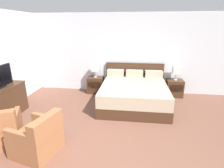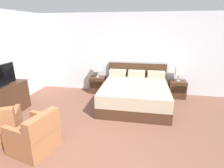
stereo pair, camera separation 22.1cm
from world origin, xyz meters
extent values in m
plane|color=brown|center=(0.00, 0.00, 0.00)|extent=(10.38, 10.38, 0.00)
cube|color=silver|center=(0.00, 3.49, 1.29)|extent=(6.96, 0.06, 2.57)
cube|color=#422819|center=(0.53, 2.37, 0.14)|extent=(1.81, 1.99, 0.28)
cube|color=tan|center=(0.53, 2.37, 0.44)|extent=(1.79, 1.97, 0.33)
cube|color=#422819|center=(0.53, 3.39, 0.50)|extent=(1.88, 0.05, 1.01)
cube|color=tan|center=(-0.08, 3.20, 0.71)|extent=(0.53, 0.28, 0.20)
cube|color=tan|center=(0.53, 3.20, 0.71)|extent=(0.53, 0.28, 0.20)
cube|color=tan|center=(1.14, 3.20, 0.71)|extent=(0.53, 0.28, 0.20)
cube|color=#422819|center=(-0.76, 3.20, 0.27)|extent=(0.50, 0.41, 0.54)
cube|color=black|center=(-0.76, 3.00, 0.32)|extent=(0.43, 0.01, 0.24)
cube|color=#422819|center=(1.82, 3.20, 0.27)|extent=(0.50, 0.41, 0.54)
cube|color=black|center=(1.82, 3.00, 0.32)|extent=(0.43, 0.01, 0.24)
cylinder|color=#B7B7BC|center=(-0.76, 3.20, 0.55)|extent=(0.11, 0.11, 0.02)
cylinder|color=#B7B7BC|center=(-0.76, 3.20, 0.65)|extent=(0.02, 0.02, 0.19)
cube|color=silver|center=(-0.76, 3.20, 0.86)|extent=(0.22, 0.22, 0.23)
cylinder|color=#B7B7BC|center=(1.82, 3.20, 0.55)|extent=(0.11, 0.11, 0.02)
cylinder|color=#B7B7BC|center=(1.82, 3.20, 0.65)|extent=(0.02, 0.02, 0.19)
cube|color=silver|center=(1.82, 3.20, 0.86)|extent=(0.22, 0.22, 0.23)
cube|color=#422819|center=(-2.61, 1.25, 0.39)|extent=(0.49, 1.10, 0.78)
cube|color=#482C1C|center=(-2.61, 1.25, 0.77)|extent=(0.51, 1.13, 0.02)
cube|color=black|center=(-2.61, 1.19, 0.79)|extent=(0.18, 0.29, 0.02)
cube|color=black|center=(-2.61, 1.19, 1.04)|extent=(0.04, 0.93, 0.50)
cube|color=black|center=(-2.59, 1.19, 1.04)|extent=(0.01, 0.91, 0.47)
cube|color=#935B38|center=(-1.98, 0.30, 0.20)|extent=(0.92, 0.92, 0.40)
cube|color=#935B38|center=(-1.72, 0.44, 0.49)|extent=(0.38, 0.59, 0.18)
cube|color=#935B38|center=(-1.16, 0.13, 0.20)|extent=(0.82, 0.82, 0.40)
cube|color=#935B38|center=(-0.90, 0.06, 0.58)|extent=(0.31, 0.70, 0.36)
cube|color=#935B38|center=(-1.23, -0.16, 0.49)|extent=(0.63, 0.23, 0.18)
cube|color=#935B38|center=(-1.09, 0.41, 0.49)|extent=(0.63, 0.23, 0.18)
cylinder|color=#B7B7BC|center=(-2.40, 0.78, 0.01)|extent=(0.28, 0.28, 0.02)
camera|label=1|loc=(0.49, -2.29, 2.14)|focal=28.00mm
camera|label=2|loc=(0.71, -2.26, 2.14)|focal=28.00mm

